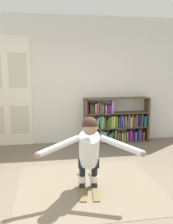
{
  "coord_description": "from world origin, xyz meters",
  "views": [
    {
      "loc": [
        -0.74,
        -3.45,
        1.78
      ],
      "look_at": [
        -0.06,
        0.66,
        1.05
      ],
      "focal_mm": 41.97,
      "sensor_mm": 36.0,
      "label": 1
    }
  ],
  "objects": [
    {
      "name": "back_wall",
      "position": [
        0.0,
        2.6,
        1.45
      ],
      "size": [
        6.0,
        0.1,
        2.9
      ],
      "primitive_type": "cube",
      "color": "silver",
      "rests_on": "ground"
    },
    {
      "name": "ground_plane",
      "position": [
        0.0,
        0.0,
        0.0
      ],
      "size": [
        7.2,
        7.2,
        0.0
      ],
      "primitive_type": "plane",
      "color": "#6B5E4E"
    },
    {
      "name": "person_skier",
      "position": [
        -0.13,
        -0.03,
        0.66
      ],
      "size": [
        1.41,
        0.75,
        1.06
      ],
      "color": "white",
      "rests_on": "skis_pair"
    },
    {
      "name": "rug",
      "position": [
        -0.11,
        0.16,
        0.0
      ],
      "size": [
        2.1,
        1.92,
        0.01
      ],
      "primitive_type": "cube",
      "color": "#756753",
      "rests_on": "ground"
    },
    {
      "name": "skis_pair",
      "position": [
        -0.11,
        0.2,
        0.02
      ],
      "size": [
        0.38,
        0.99,
        0.07
      ],
      "color": "brown",
      "rests_on": "rug"
    },
    {
      "name": "bookshelf",
      "position": [
        0.91,
        2.39,
        0.45
      ],
      "size": [
        1.54,
        0.3,
        1.06
      ],
      "color": "brown",
      "rests_on": "ground"
    },
    {
      "name": "double_door",
      "position": [
        -1.55,
        2.54,
        1.23
      ],
      "size": [
        1.22,
        0.05,
        2.45
      ],
      "color": "silver",
      "rests_on": "ground"
    }
  ]
}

